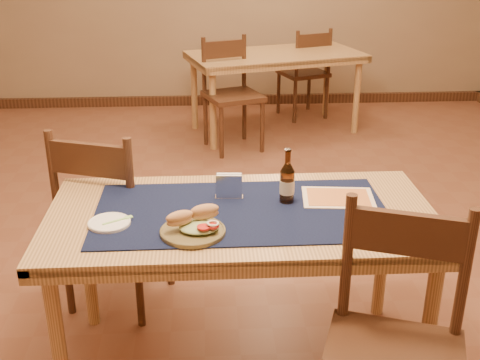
{
  "coord_description": "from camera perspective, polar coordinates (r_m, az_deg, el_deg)",
  "views": [
    {
      "loc": [
        -0.14,
        -3.02,
        1.84
      ],
      "look_at": [
        0.0,
        -0.7,
        0.85
      ],
      "focal_mm": 45.0,
      "sensor_mm": 36.0,
      "label": 1
    }
  ],
  "objects": [
    {
      "name": "chair_main_near",
      "position": [
        2.17,
        14.49,
        -15.3
      ],
      "size": [
        0.59,
        0.59,
        1.0
      ],
      "color": "#482B19",
      "rests_on": "ground"
    },
    {
      "name": "chair_back_near",
      "position": [
        5.28,
        -0.84,
        8.32
      ],
      "size": [
        0.57,
        0.57,
        0.96
      ],
      "color": "#482B19",
      "rests_on": "ground"
    },
    {
      "name": "room",
      "position": [
        3.06,
        -0.81,
        14.77
      ],
      "size": [
        6.04,
        7.04,
        2.84
      ],
      "color": "brown",
      "rests_on": "ground"
    },
    {
      "name": "menu_card",
      "position": [
        2.62,
        9.29,
        -1.65
      ],
      "size": [
        0.32,
        0.25,
        0.01
      ],
      "color": "beige",
      "rests_on": "placemat"
    },
    {
      "name": "placemat",
      "position": [
        2.47,
        0.14,
        -2.97
      ],
      "size": [
        1.2,
        0.6,
        0.01
      ],
      "primitive_type": "cube",
      "color": "#0E1935",
      "rests_on": "main_table"
    },
    {
      "name": "side_plate",
      "position": [
        2.42,
        -12.29,
        -3.95
      ],
      "size": [
        0.17,
        0.17,
        0.01
      ],
      "color": "white",
      "rests_on": "placemat"
    },
    {
      "name": "napkin_holder",
      "position": [
        2.57,
        -1.05,
        -0.63
      ],
      "size": [
        0.12,
        0.05,
        0.11
      ],
      "color": "silver",
      "rests_on": "placemat"
    },
    {
      "name": "beer_bottle",
      "position": [
        2.53,
        4.49,
        -0.24
      ],
      "size": [
        0.06,
        0.06,
        0.24
      ],
      "color": "#4D270D",
      "rests_on": "placemat"
    },
    {
      "name": "chair_main_far",
      "position": [
        3.05,
        -12.04,
        -3.25
      ],
      "size": [
        0.58,
        0.58,
        0.99
      ],
      "color": "#482B19",
      "rests_on": "ground"
    },
    {
      "name": "back_table",
      "position": [
        5.7,
        3.37,
        11.12
      ],
      "size": [
        1.72,
        1.18,
        0.75
      ],
      "color": "tan",
      "rests_on": "ground"
    },
    {
      "name": "fork",
      "position": [
        2.42,
        -11.3,
        -3.7
      ],
      "size": [
        0.11,
        0.08,
        0.0
      ],
      "color": "#A3E67E",
      "rests_on": "side_plate"
    },
    {
      "name": "sandwich_plate",
      "position": [
        2.3,
        -4.36,
        -4.42
      ],
      "size": [
        0.25,
        0.25,
        0.1
      ],
      "color": "brown",
      "rests_on": "placemat"
    },
    {
      "name": "chair_back_far",
      "position": [
        6.21,
        6.2,
        10.19
      ],
      "size": [
        0.54,
        0.54,
        0.91
      ],
      "color": "#482B19",
      "rests_on": "ground"
    },
    {
      "name": "baseboard",
      "position": [
        3.51,
        -0.69,
        -7.59
      ],
      "size": [
        6.0,
        7.0,
        0.1
      ],
      "color": "#482B19",
      "rests_on": "ground"
    },
    {
      "name": "main_table",
      "position": [
        2.51,
        0.14,
        -4.72
      ],
      "size": [
        1.6,
        0.8,
        0.75
      ],
      "color": "tan",
      "rests_on": "ground"
    }
  ]
}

